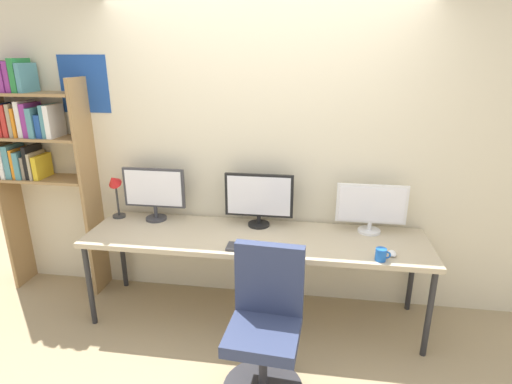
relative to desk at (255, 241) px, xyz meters
name	(u,v)px	position (x,y,z in m)	size (l,w,h in m)	color
ground_plane	(243,366)	(0.00, -0.60, -0.69)	(12.00, 12.00, 0.00)	#9E8966
wall_back	(262,154)	(0.00, 0.42, 0.61)	(5.09, 0.11, 2.60)	beige
desk	(255,241)	(0.00, 0.00, 0.00)	(2.69, 0.68, 0.74)	tan
bookshelf	(33,145)	(-1.97, 0.23, 0.67)	(0.83, 0.28, 2.07)	#9E7A4C
office_chair	(265,337)	(0.18, -0.77, -0.29)	(0.52, 0.52, 0.99)	#2D2D33
monitor_left	(154,191)	(-0.90, 0.21, 0.31)	(0.53, 0.18, 0.46)	#38383D
monitor_center	(259,198)	(0.00, 0.21, 0.29)	(0.56, 0.18, 0.45)	black
monitor_right	(371,207)	(0.90, 0.21, 0.26)	(0.55, 0.18, 0.40)	silver
desk_lamp	(115,188)	(-1.25, 0.19, 0.32)	(0.11, 0.16, 0.42)	#333333
keyboard_main	(250,248)	(0.00, -0.23, 0.06)	(0.35, 0.13, 0.02)	#38383D
computer_mouse	(392,253)	(1.02, -0.18, 0.06)	(0.06, 0.10, 0.03)	silver
coffee_mug	(381,255)	(0.93, -0.27, 0.09)	(0.11, 0.08, 0.09)	blue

